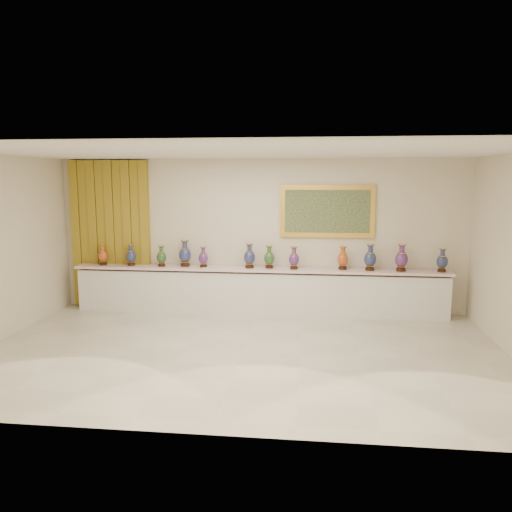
{
  "coord_description": "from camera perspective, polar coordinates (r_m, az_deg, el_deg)",
  "views": [
    {
      "loc": [
        1.02,
        -7.22,
        2.63
      ],
      "look_at": [
        0.02,
        1.7,
        1.22
      ],
      "focal_mm": 35.0,
      "sensor_mm": 36.0,
      "label": 1
    }
  ],
  "objects": [
    {
      "name": "ground",
      "position": [
        7.75,
        -1.56,
        -10.91
      ],
      "size": [
        8.0,
        8.0,
        0.0
      ],
      "primitive_type": "plane",
      "color": "beige",
      "rests_on": "ground"
    },
    {
      "name": "room",
      "position": [
        10.28,
        -12.68,
        2.84
      ],
      "size": [
        8.0,
        8.0,
        8.0
      ],
      "color": "beige",
      "rests_on": "ground"
    },
    {
      "name": "counter",
      "position": [
        9.79,
        0.28,
        -4.02
      ],
      "size": [
        7.28,
        0.48,
        0.9
      ],
      "color": "white",
      "rests_on": "ground"
    },
    {
      "name": "vase_0",
      "position": [
        10.44,
        -17.1,
        0.04
      ],
      "size": [
        0.25,
        0.25,
        0.42
      ],
      "rotation": [
        0.0,
        0.0,
        -0.36
      ],
      "color": "#32190E",
      "rests_on": "counter"
    },
    {
      "name": "vase_1",
      "position": [
        10.22,
        -14.09,
        -0.01
      ],
      "size": [
        0.22,
        0.22,
        0.43
      ],
      "rotation": [
        0.0,
        0.0,
        0.14
      ],
      "color": "#32190E",
      "rests_on": "counter"
    },
    {
      "name": "vase_2",
      "position": [
        10.01,
        -10.75,
        -0.12
      ],
      "size": [
        0.23,
        0.23,
        0.41
      ],
      "rotation": [
        0.0,
        0.0,
        -0.26
      ],
      "color": "#32190E",
      "rests_on": "counter"
    },
    {
      "name": "vase_3",
      "position": [
        9.93,
        -8.12,
        0.16
      ],
      "size": [
        0.32,
        0.32,
        0.52
      ],
      "rotation": [
        0.0,
        0.0,
        -0.42
      ],
      "color": "#32190E",
      "rests_on": "counter"
    },
    {
      "name": "vase_4",
      "position": [
        9.8,
        -6.04,
        -0.22
      ],
      "size": [
        0.23,
        0.23,
        0.4
      ],
      "rotation": [
        0.0,
        0.0,
        -0.27
      ],
      "color": "#32190E",
      "rests_on": "counter"
    },
    {
      "name": "vase_5",
      "position": [
        9.65,
        -0.75,
        -0.12
      ],
      "size": [
        0.25,
        0.25,
        0.48
      ],
      "rotation": [
        0.0,
        0.0,
        0.15
      ],
      "color": "#32190E",
      "rests_on": "counter"
    },
    {
      "name": "vase_6",
      "position": [
        9.64,
        1.53,
        -0.23
      ],
      "size": [
        0.26,
        0.26,
        0.44
      ],
      "rotation": [
        0.0,
        0.0,
        0.31
      ],
      "color": "#32190E",
      "rests_on": "counter"
    },
    {
      "name": "vase_7",
      "position": [
        9.56,
        4.37,
        -0.35
      ],
      "size": [
        0.23,
        0.23,
        0.43
      ],
      "rotation": [
        0.0,
        0.0,
        -0.17
      ],
      "color": "#32190E",
      "rests_on": "counter"
    },
    {
      "name": "vase_8",
      "position": [
        9.64,
        9.88,
        -0.33
      ],
      "size": [
        0.22,
        0.22,
        0.45
      ],
      "rotation": [
        0.0,
        0.0,
        0.05
      ],
      "color": "#32190E",
      "rests_on": "counter"
    },
    {
      "name": "vase_9",
      "position": [
        9.63,
        12.92,
        -0.3
      ],
      "size": [
        0.26,
        0.26,
        0.5
      ],
      "rotation": [
        0.0,
        0.0,
        -0.13
      ],
      "color": "#32190E",
      "rests_on": "counter"
    },
    {
      "name": "vase_10",
      "position": [
        9.7,
        16.29,
        -0.33
      ],
      "size": [
        0.28,
        0.28,
        0.51
      ],
      "rotation": [
        0.0,
        0.0,
        -0.21
      ],
      "color": "#32190E",
      "rests_on": "counter"
    },
    {
      "name": "vase_11",
      "position": [
        9.88,
        20.51,
        -0.57
      ],
      "size": [
        0.24,
        0.24,
        0.44
      ],
      "rotation": [
        0.0,
        0.0,
        -0.19
      ],
      "color": "#32190E",
      "rests_on": "counter"
    },
    {
      "name": "label_card",
      "position": [
        9.72,
        -5.81,
        -1.36
      ],
      "size": [
        0.1,
        0.06,
        0.0
      ],
      "primitive_type": "cube",
      "color": "white",
      "rests_on": "counter"
    }
  ]
}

